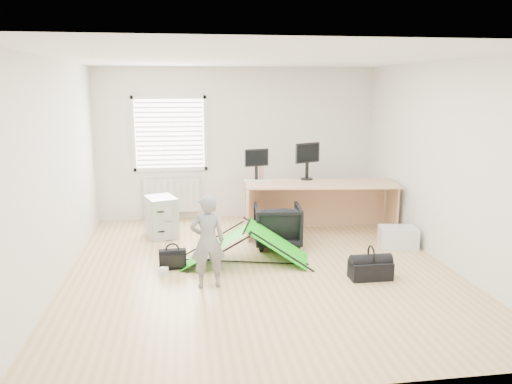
{
  "coord_description": "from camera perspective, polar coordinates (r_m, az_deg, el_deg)",
  "views": [
    {
      "loc": [
        -0.95,
        -6.19,
        2.36
      ],
      "look_at": [
        0.0,
        0.4,
        0.95
      ],
      "focal_mm": 35.0,
      "sensor_mm": 36.0,
      "label": 1
    }
  ],
  "objects": [
    {
      "name": "thermos",
      "position": [
        8.26,
        0.6,
        2.13
      ],
      "size": [
        0.08,
        0.08,
        0.24
      ],
      "primitive_type": "cylinder",
      "rotation": [
        0.0,
        0.0,
        -0.31
      ],
      "color": "#A95F70",
      "rests_on": "desk"
    },
    {
      "name": "laptop_bag",
      "position": [
        6.72,
        -9.5,
        -7.59
      ],
      "size": [
        0.36,
        0.13,
        0.27
      ],
      "primitive_type": "cube",
      "rotation": [
        0.0,
        0.0,
        0.05
      ],
      "color": "black",
      "rests_on": "ground"
    },
    {
      "name": "storage_crate",
      "position": [
        7.79,
        15.92,
        -4.98
      ],
      "size": [
        0.6,
        0.47,
        0.3
      ],
      "primitive_type": "cube",
      "rotation": [
        0.0,
        0.0,
        -0.19
      ],
      "color": "silver",
      "rests_on": "ground"
    },
    {
      "name": "office_chair",
      "position": [
        7.51,
        2.47,
        -3.83
      ],
      "size": [
        0.74,
        0.76,
        0.64
      ],
      "primitive_type": "imported",
      "rotation": [
        0.0,
        0.0,
        3.05
      ],
      "color": "black",
      "rests_on": "ground"
    },
    {
      "name": "person",
      "position": [
        5.95,
        -5.55,
        -5.63
      ],
      "size": [
        0.43,
        0.3,
        1.14
      ],
      "primitive_type": "imported",
      "rotation": [
        0.0,
        0.0,
        3.22
      ],
      "color": "gray",
      "rests_on": "ground"
    },
    {
      "name": "radiator",
      "position": [
        9.07,
        -9.59,
        -0.37
      ],
      "size": [
        1.0,
        0.12,
        0.6
      ],
      "primitive_type": "cube",
      "color": "silver",
      "rests_on": "back_wall"
    },
    {
      "name": "desk",
      "position": [
        8.22,
        7.42,
        -1.82
      ],
      "size": [
        2.51,
        1.04,
        0.83
      ],
      "primitive_type": "cube",
      "rotation": [
        0.0,
        0.0,
        -0.11
      ],
      "color": "tan",
      "rests_on": "ground"
    },
    {
      "name": "monitor_left",
      "position": [
        8.22,
        0.03,
        2.63
      ],
      "size": [
        0.42,
        0.18,
        0.39
      ],
      "primitive_type": "cube",
      "rotation": [
        0.0,
        0.0,
        0.22
      ],
      "color": "black",
      "rests_on": "desk"
    },
    {
      "name": "ground",
      "position": [
        6.7,
        0.49,
        -8.69
      ],
      "size": [
        5.5,
        5.5,
        0.0
      ],
      "primitive_type": "plane",
      "color": "tan",
      "rests_on": "ground"
    },
    {
      "name": "back_wall",
      "position": [
        9.05,
        -2.13,
        5.55
      ],
      "size": [
        5.0,
        0.02,
        2.7
      ],
      "primitive_type": "cube",
      "color": "silver",
      "rests_on": "ground"
    },
    {
      "name": "white_box",
      "position": [
        6.54,
        -10.53,
        -8.94
      ],
      "size": [
        0.13,
        0.13,
        0.1
      ],
      "primitive_type": "cube",
      "rotation": [
        0.0,
        0.0,
        -0.34
      ],
      "color": "silver",
      "rests_on": "ground"
    },
    {
      "name": "duffel_bag",
      "position": [
        6.47,
        12.94,
        -8.69
      ],
      "size": [
        0.52,
        0.27,
        0.23
      ],
      "primitive_type": "cube",
      "rotation": [
        0.0,
        0.0,
        -0.0
      ],
      "color": "black",
      "rests_on": "ground"
    },
    {
      "name": "window",
      "position": [
        8.94,
        -9.83,
        6.59
      ],
      "size": [
        1.2,
        0.06,
        1.2
      ],
      "primitive_type": "cube",
      "color": "silver",
      "rests_on": "back_wall"
    },
    {
      "name": "monitor_right",
      "position": [
        8.37,
        5.85,
        2.96
      ],
      "size": [
        0.47,
        0.29,
        0.45
      ],
      "primitive_type": "cube",
      "rotation": [
        0.0,
        0.0,
        0.43
      ],
      "color": "black",
      "rests_on": "desk"
    },
    {
      "name": "filing_cabinet",
      "position": [
        8.1,
        -10.78,
        -2.8
      ],
      "size": [
        0.57,
        0.66,
        0.65
      ],
      "primitive_type": "cube",
      "rotation": [
        0.0,
        0.0,
        0.31
      ],
      "color": "#A9ABAF",
      "rests_on": "ground"
    },
    {
      "name": "keyboard",
      "position": [
        8.22,
        0.28,
        1.33
      ],
      "size": [
        0.47,
        0.17,
        0.02
      ],
      "primitive_type": "cube",
      "rotation": [
        0.0,
        0.0,
        0.03
      ],
      "color": "beige",
      "rests_on": "desk"
    },
    {
      "name": "tote_bag",
      "position": [
        8.96,
        -10.83,
        -2.42
      ],
      "size": [
        0.29,
        0.16,
        0.33
      ],
      "primitive_type": "cube",
      "rotation": [
        0.0,
        0.0,
        0.12
      ],
      "color": "#1C7B78",
      "rests_on": "ground"
    },
    {
      "name": "kite",
      "position": [
        6.8,
        -1.07,
        -6.04
      ],
      "size": [
        1.82,
        1.14,
        0.52
      ],
      "primitive_type": null,
      "rotation": [
        0.0,
        0.0,
        -0.25
      ],
      "color": "#19C512",
      "rests_on": "ground"
    }
  ]
}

